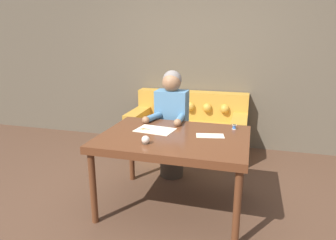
# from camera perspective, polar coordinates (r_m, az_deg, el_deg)

# --- Properties ---
(ground_plane) EXTENTS (16.00, 16.00, 0.00)m
(ground_plane) POSITION_cam_1_polar(r_m,az_deg,el_deg) (3.10, -1.21, -16.37)
(ground_plane) COLOR #4C3323
(wall_back) EXTENTS (8.00, 0.06, 2.60)m
(wall_back) POSITION_cam_1_polar(r_m,az_deg,el_deg) (4.58, 6.11, 11.27)
(wall_back) COLOR brown
(wall_back) RESTS_ON ground_plane
(dining_table) EXTENTS (1.37, 1.01, 0.75)m
(dining_table) POSITION_cam_1_polar(r_m,az_deg,el_deg) (2.82, 1.15, -4.27)
(dining_table) COLOR #562D19
(dining_table) RESTS_ON ground_plane
(couch) EXTENTS (1.65, 0.83, 0.85)m
(couch) POSITION_cam_1_polar(r_m,az_deg,el_deg) (4.38, 3.85, -2.15)
(couch) COLOR #B7842D
(couch) RESTS_ON ground_plane
(person) EXTENTS (0.43, 0.55, 1.28)m
(person) POSITION_cam_1_polar(r_m,az_deg,el_deg) (3.49, 0.68, -0.88)
(person) COLOR #33281E
(person) RESTS_ON ground_plane
(pattern_paper_main) EXTENTS (0.40, 0.30, 0.00)m
(pattern_paper_main) POSITION_cam_1_polar(r_m,az_deg,el_deg) (2.95, -2.50, -1.89)
(pattern_paper_main) COLOR beige
(pattern_paper_main) RESTS_ON dining_table
(pattern_paper_offcut) EXTENTS (0.28, 0.18, 0.00)m
(pattern_paper_offcut) POSITION_cam_1_polar(r_m,az_deg,el_deg) (2.81, 8.02, -2.97)
(pattern_paper_offcut) COLOR beige
(pattern_paper_offcut) RESTS_ON dining_table
(scissors) EXTENTS (0.23, 0.07, 0.01)m
(scissors) POSITION_cam_1_polar(r_m,az_deg,el_deg) (2.97, -3.95, -1.78)
(scissors) COLOR silver
(scissors) RESTS_ON dining_table
(thread_spool) EXTENTS (0.04, 0.04, 0.05)m
(thread_spool) POSITION_cam_1_polar(r_m,az_deg,el_deg) (3.05, 12.50, -1.31)
(thread_spool) COLOR #3366B2
(thread_spool) RESTS_ON dining_table
(pin_cushion) EXTENTS (0.07, 0.07, 0.07)m
(pin_cushion) POSITION_cam_1_polar(r_m,az_deg,el_deg) (2.58, -4.29, -3.83)
(pin_cushion) COLOR #4C3828
(pin_cushion) RESTS_ON dining_table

